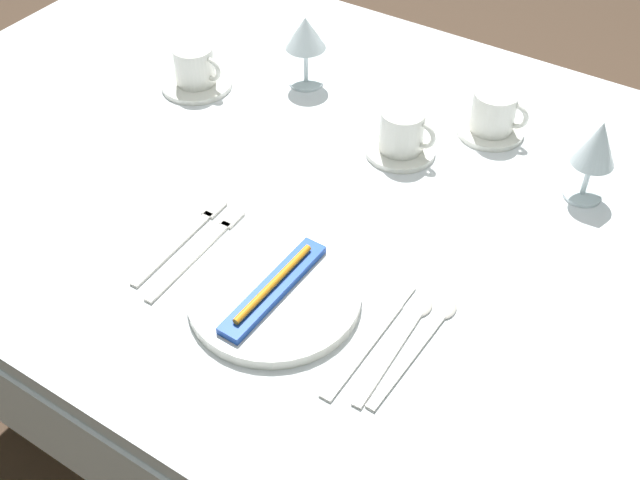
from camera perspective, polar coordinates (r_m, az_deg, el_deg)
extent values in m
plane|color=#4C3828|center=(1.83, 1.65, -14.04)|extent=(6.00, 6.00, 0.00)
cube|color=white|center=(1.28, 2.30, 3.27)|extent=(1.80, 1.10, 0.04)
cube|color=white|center=(1.75, 11.69, 10.51)|extent=(1.80, 0.01, 0.18)
cylinder|color=brown|center=(2.18, -10.20, 9.86)|extent=(0.07, 0.07, 0.70)
cylinder|color=white|center=(1.08, -3.43, -4.15)|extent=(0.25, 0.25, 0.02)
cube|color=blue|center=(1.07, -3.46, -3.61)|extent=(0.04, 0.21, 0.01)
cylinder|color=orange|center=(1.06, -3.49, -3.22)|extent=(0.01, 0.17, 0.01)
cube|color=beige|center=(1.15, -9.72, -1.52)|extent=(0.02, 0.19, 0.00)
cube|color=beige|center=(1.21, -6.60, 1.58)|extent=(0.02, 0.04, 0.00)
cube|color=beige|center=(1.18, -10.90, -0.58)|extent=(0.02, 0.18, 0.00)
cube|color=beige|center=(1.23, -7.91, 2.31)|extent=(0.02, 0.04, 0.00)
cube|color=beige|center=(1.03, 3.23, -8.11)|extent=(0.02, 0.19, 0.00)
cube|color=beige|center=(1.09, 6.12, -4.36)|extent=(0.02, 0.06, 0.00)
cube|color=beige|center=(1.03, 5.15, -8.70)|extent=(0.02, 0.18, 0.00)
ellipsoid|color=beige|center=(1.09, 7.60, -4.97)|extent=(0.03, 0.04, 0.01)
cube|color=beige|center=(1.03, 6.56, -8.85)|extent=(0.02, 0.19, 0.00)
ellipsoid|color=beige|center=(1.09, 9.37, -5.14)|extent=(0.03, 0.04, 0.01)
cylinder|color=white|center=(1.34, 5.99, 6.72)|extent=(0.12, 0.12, 0.01)
cylinder|color=white|center=(1.32, 6.13, 8.17)|extent=(0.08, 0.08, 0.07)
torus|color=white|center=(1.30, 7.63, 7.75)|extent=(0.05, 0.01, 0.05)
cylinder|color=white|center=(1.53, -9.19, 11.45)|extent=(0.14, 0.14, 0.01)
cylinder|color=white|center=(1.50, -9.37, 12.78)|extent=(0.08, 0.08, 0.07)
torus|color=white|center=(1.48, -8.23, 12.52)|extent=(0.05, 0.01, 0.05)
cylinder|color=white|center=(1.42, 12.57, 8.03)|extent=(0.12, 0.12, 0.01)
cylinder|color=white|center=(1.39, 12.84, 9.40)|extent=(0.08, 0.08, 0.07)
torus|color=white|center=(1.38, 14.35, 8.97)|extent=(0.05, 0.01, 0.05)
cylinder|color=silver|center=(1.52, -1.04, 11.73)|extent=(0.07, 0.07, 0.01)
cylinder|color=silver|center=(1.50, -1.06, 12.99)|extent=(0.01, 0.01, 0.07)
cone|color=silver|center=(1.46, -1.10, 15.22)|extent=(0.08, 0.08, 0.06)
cylinder|color=silver|center=(1.32, 18.96, 3.26)|extent=(0.06, 0.06, 0.01)
cylinder|color=silver|center=(1.30, 19.31, 4.40)|extent=(0.01, 0.01, 0.06)
cone|color=silver|center=(1.26, 20.05, 6.84)|extent=(0.07, 0.07, 0.08)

